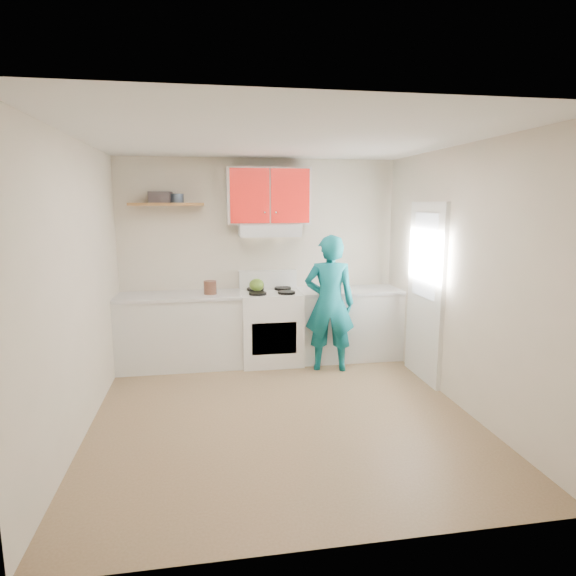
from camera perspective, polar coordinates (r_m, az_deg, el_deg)
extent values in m
plane|color=brown|center=(4.89, -0.68, -14.58)|extent=(3.80, 3.80, 0.00)
cube|color=white|center=(4.48, -0.75, 17.25)|extent=(3.60, 3.80, 0.04)
cube|color=beige|center=(6.37, -3.37, 3.38)|extent=(3.60, 0.04, 2.60)
cube|color=beige|center=(2.69, 5.62, -5.95)|extent=(3.60, 0.04, 2.60)
cube|color=beige|center=(4.59, -23.51, -0.05)|extent=(0.04, 3.80, 2.60)
cube|color=beige|center=(5.10, 19.69, 1.14)|extent=(0.04, 3.80, 2.60)
cube|color=white|center=(5.75, 15.93, -0.50)|extent=(0.05, 0.85, 2.05)
cube|color=white|center=(5.67, 15.89, 3.72)|extent=(0.01, 0.55, 0.95)
cube|color=silver|center=(6.21, -12.60, -5.02)|extent=(1.52, 0.60, 0.90)
cube|color=silver|center=(6.46, 7.13, -4.25)|extent=(1.32, 0.60, 0.90)
cube|color=white|center=(6.22, -2.04, -4.65)|extent=(0.76, 0.65, 0.92)
cube|color=silver|center=(6.13, -2.24, 6.84)|extent=(0.76, 0.44, 0.15)
cube|color=red|center=(6.18, -2.34, 10.80)|extent=(1.02, 0.33, 0.70)
cube|color=brown|center=(6.16, -14.13, 9.58)|extent=(0.90, 0.30, 0.04)
cube|color=#3F373A|center=(6.16, -14.85, 10.35)|extent=(0.29, 0.22, 0.14)
cylinder|color=#333D4C|center=(6.17, -13.05, 10.30)|extent=(0.21, 0.21, 0.11)
ellipsoid|color=#517420|center=(6.17, -3.72, 0.36)|extent=(0.21, 0.21, 0.16)
cylinder|color=#4D2D21|center=(6.04, -9.19, -0.04)|extent=(0.20, 0.20, 0.19)
cube|color=olive|center=(6.31, 4.02, -0.29)|extent=(0.31, 0.23, 0.02)
cube|color=red|center=(6.48, 9.17, -0.17)|extent=(0.33, 0.28, 0.01)
imported|color=#0B616A|center=(5.88, 4.93, -1.81)|extent=(0.68, 0.52, 1.67)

